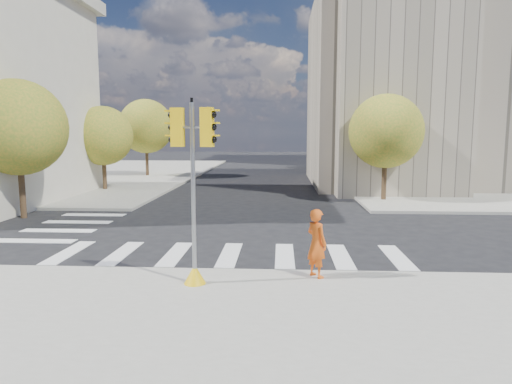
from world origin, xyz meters
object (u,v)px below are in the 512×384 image
at_px(lamp_near, 380,123).
at_px(lamp_far, 349,126).
at_px(photographer, 317,243).
at_px(traffic_signal, 194,207).

height_order(lamp_near, lamp_far, same).
relative_size(lamp_far, photographer, 4.41).
xyz_separation_m(lamp_near, lamp_far, (0.00, 14.00, 0.00)).
relative_size(lamp_far, traffic_signal, 1.74).
relative_size(lamp_near, lamp_far, 1.00).
bearing_deg(lamp_far, traffic_signal, -104.50).
bearing_deg(traffic_signal, photographer, 21.98).
height_order(lamp_far, photographer, lamp_far).
height_order(traffic_signal, photographer, traffic_signal).
bearing_deg(lamp_near, photographer, -106.43).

